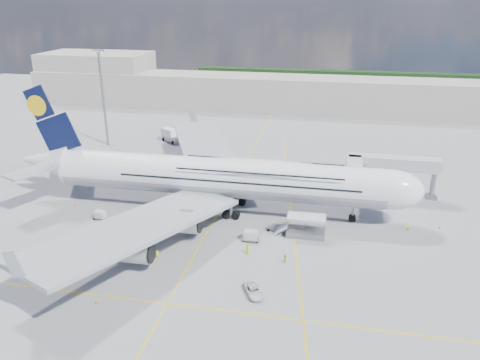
% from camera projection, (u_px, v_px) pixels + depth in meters
% --- Properties ---
extents(ground, '(300.00, 300.00, 0.00)m').
position_uv_depth(ground, '(206.00, 234.00, 81.07)').
color(ground, gray).
rests_on(ground, ground).
extents(taxi_line_main, '(0.25, 220.00, 0.01)m').
position_uv_depth(taxi_line_main, '(206.00, 234.00, 81.07)').
color(taxi_line_main, '#DBBF0B').
rests_on(taxi_line_main, ground).
extents(taxi_line_cross, '(120.00, 0.25, 0.01)m').
position_uv_depth(taxi_line_cross, '(167.00, 304.00, 62.84)').
color(taxi_line_cross, '#DBBF0B').
rests_on(taxi_line_cross, ground).
extents(taxi_line_diag, '(14.16, 99.06, 0.01)m').
position_uv_depth(taxi_line_diag, '(292.00, 216.00, 87.67)').
color(taxi_line_diag, '#DBBF0B').
rests_on(taxi_line_diag, ground).
extents(airliner, '(77.26, 79.15, 23.71)m').
position_uv_depth(airliner, '(220.00, 177.00, 87.60)').
color(airliner, white).
rests_on(airliner, ground).
extents(jet_bridge, '(18.80, 12.10, 8.50)m').
position_uv_depth(jet_bridge, '(378.00, 168.00, 92.27)').
color(jet_bridge, '#B7B7BC').
rests_on(jet_bridge, ground).
extents(cargo_loader, '(8.53, 3.20, 3.67)m').
position_uv_depth(cargo_loader, '(305.00, 229.00, 80.23)').
color(cargo_loader, silver).
rests_on(cargo_loader, ground).
extents(light_mast, '(3.00, 0.70, 25.50)m').
position_uv_depth(light_mast, '(103.00, 97.00, 124.39)').
color(light_mast, gray).
rests_on(light_mast, ground).
extents(terminal, '(180.00, 16.00, 12.00)m').
position_uv_depth(terminal, '(275.00, 94.00, 165.44)').
color(terminal, '#B2AD9E').
rests_on(terminal, ground).
extents(hangar, '(40.00, 22.00, 18.00)m').
position_uv_depth(hangar, '(98.00, 76.00, 181.47)').
color(hangar, '#B2AD9E').
rests_on(hangar, ground).
extents(tree_line, '(160.00, 6.00, 8.00)m').
position_uv_depth(tree_line, '(381.00, 81.00, 200.01)').
color(tree_line, '#193814').
rests_on(tree_line, ground).
extents(dolly_row_a, '(3.63, 2.66, 2.06)m').
position_uv_depth(dolly_row_a, '(132.00, 246.00, 75.13)').
color(dolly_row_a, gray).
rests_on(dolly_row_a, ground).
extents(dolly_row_b, '(3.58, 2.19, 0.50)m').
position_uv_depth(dolly_row_b, '(68.00, 253.00, 74.52)').
color(dolly_row_b, gray).
rests_on(dolly_row_b, ground).
extents(dolly_row_c, '(2.95, 2.03, 1.70)m').
position_uv_depth(dolly_row_c, '(142.00, 256.00, 72.47)').
color(dolly_row_c, gray).
rests_on(dolly_row_c, ground).
extents(dolly_back, '(2.73, 1.70, 1.63)m').
position_uv_depth(dolly_back, '(100.00, 215.00, 86.19)').
color(dolly_back, gray).
rests_on(dolly_back, ground).
extents(dolly_nose_far, '(2.93, 1.57, 1.85)m').
position_uv_depth(dolly_nose_far, '(251.00, 236.00, 78.54)').
color(dolly_nose_far, gray).
rests_on(dolly_nose_far, ground).
extents(dolly_nose_near, '(3.36, 2.56, 0.44)m').
position_uv_depth(dolly_nose_near, '(275.00, 229.00, 82.24)').
color(dolly_nose_near, gray).
rests_on(dolly_nose_near, ground).
extents(baggage_tug, '(2.59, 1.24, 1.61)m').
position_uv_depth(baggage_tug, '(144.00, 226.00, 82.42)').
color(baggage_tug, white).
rests_on(baggage_tug, ground).
extents(catering_truck_inner, '(6.96, 4.27, 3.87)m').
position_uv_depth(catering_truck_inner, '(193.00, 169.00, 105.74)').
color(catering_truck_inner, gray).
rests_on(catering_truck_inner, ground).
extents(catering_truck_outer, '(6.96, 5.34, 3.83)m').
position_uv_depth(catering_truck_outer, '(171.00, 136.00, 131.00)').
color(catering_truck_outer, gray).
rests_on(catering_truck_outer, ground).
extents(service_van, '(3.70, 4.69, 1.18)m').
position_uv_depth(service_van, '(254.00, 291.00, 64.55)').
color(service_van, silver).
rests_on(service_van, ground).
extents(crew_nose, '(0.82, 0.81, 1.92)m').
position_uv_depth(crew_nose, '(408.00, 227.00, 81.52)').
color(crew_nose, '#C0FF1A').
rests_on(crew_nose, ground).
extents(crew_loader, '(0.93, 0.91, 1.52)m').
position_uv_depth(crew_loader, '(285.00, 259.00, 72.08)').
color(crew_loader, '#CAF619').
rests_on(crew_loader, ground).
extents(crew_wing, '(0.41, 0.92, 1.56)m').
position_uv_depth(crew_wing, '(108.00, 230.00, 80.82)').
color(crew_wing, '#CCF319').
rests_on(crew_wing, ground).
extents(crew_van, '(0.90, 1.07, 1.87)m').
position_uv_depth(crew_van, '(247.00, 249.00, 74.53)').
color(crew_van, '#CCE117').
rests_on(crew_van, ground).
extents(crew_tug, '(1.13, 0.83, 1.56)m').
position_uv_depth(crew_tug, '(157.00, 255.00, 73.19)').
color(crew_tug, '#E6F319').
rests_on(crew_tug, ground).
extents(cone_nose, '(0.38, 0.38, 0.48)m').
position_uv_depth(cone_nose, '(440.00, 227.00, 83.08)').
color(cone_nose, '#FF480D').
rests_on(cone_nose, ground).
extents(cone_wing_left_inner, '(0.40, 0.40, 0.51)m').
position_uv_depth(cone_wing_left_inner, '(213.00, 193.00, 97.46)').
color(cone_wing_left_inner, '#FF480D').
rests_on(cone_wing_left_inner, ground).
extents(cone_wing_left_outer, '(0.37, 0.37, 0.48)m').
position_uv_depth(cone_wing_left_outer, '(194.00, 161.00, 115.73)').
color(cone_wing_left_outer, '#FF480D').
rests_on(cone_wing_left_outer, ground).
extents(cone_wing_right_inner, '(0.45, 0.45, 0.58)m').
position_uv_depth(cone_wing_right_inner, '(169.00, 222.00, 84.94)').
color(cone_wing_right_inner, '#FF480D').
rests_on(cone_wing_right_inner, ground).
extents(cone_wing_right_outer, '(0.41, 0.41, 0.53)m').
position_uv_depth(cone_wing_right_outer, '(96.00, 302.00, 62.76)').
color(cone_wing_right_outer, '#FF480D').
rests_on(cone_wing_right_outer, ground).
extents(cone_tail, '(0.49, 0.49, 0.62)m').
position_uv_depth(cone_tail, '(75.00, 205.00, 91.73)').
color(cone_tail, '#FF480D').
rests_on(cone_tail, ground).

